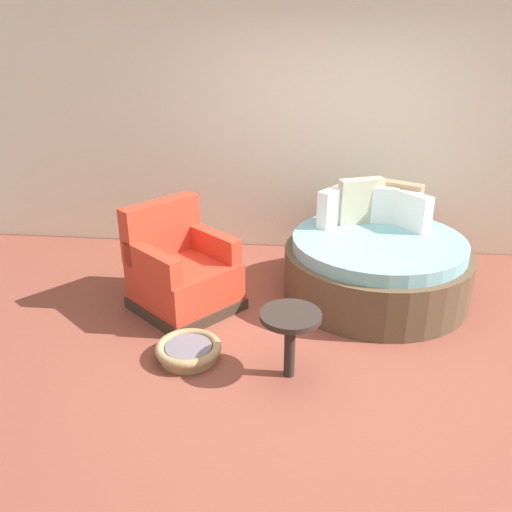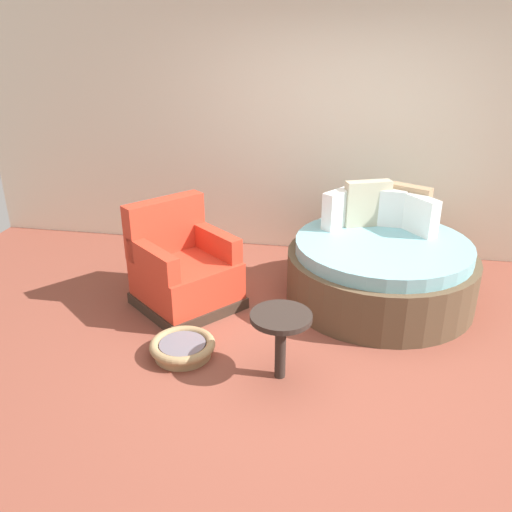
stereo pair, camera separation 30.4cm
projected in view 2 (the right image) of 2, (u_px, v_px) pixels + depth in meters
ground_plane at (313, 355)px, 4.21m from camera, size 8.00×8.00×0.02m
back_wall at (337, 111)px, 5.56m from camera, size 8.00×0.12×3.07m
round_daybed at (380, 268)px, 4.92m from camera, size 1.71×1.71×1.02m
red_armchair at (183, 271)px, 4.82m from camera, size 1.12×1.12×0.94m
pet_basket at (183, 347)px, 4.16m from camera, size 0.51×0.51×0.13m
side_table at (281, 326)px, 3.77m from camera, size 0.44×0.44×0.52m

